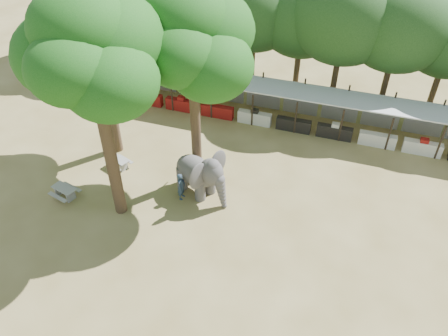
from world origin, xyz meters
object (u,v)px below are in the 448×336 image
(handler, at_px, (181,186))
(picnic_table_far, at_px, (119,162))
(yard_tree_center, at_px, (89,51))
(elephant, at_px, (201,174))
(picnic_table_near, at_px, (65,191))
(yard_tree_left, at_px, (96,25))
(yard_tree_back, at_px, (190,40))

(handler, relative_size, picnic_table_far, 1.03)
(yard_tree_center, relative_size, handler, 7.03)
(elephant, height_order, picnic_table_near, elephant)
(elephant, relative_size, handler, 2.24)
(yard_tree_center, height_order, picnic_table_near, yard_tree_center)
(yard_tree_center, bearing_deg, picnic_table_near, -175.40)
(elephant, bearing_deg, yard_tree_left, -175.86)
(picnic_table_near, bearing_deg, elephant, 35.73)
(yard_tree_left, distance_m, handler, 9.96)
(elephant, distance_m, picnic_table_near, 7.85)
(elephant, bearing_deg, yard_tree_center, -122.58)
(picnic_table_far, bearing_deg, picnic_table_near, -94.03)
(yard_tree_left, distance_m, picnic_table_near, 9.37)
(yard_tree_left, height_order, handler, yard_tree_left)
(yard_tree_center, xyz_separation_m, handler, (2.93, 1.82, -8.35))
(yard_tree_center, relative_size, picnic_table_near, 7.16)
(yard_tree_back, relative_size, picnic_table_near, 6.76)
(yard_tree_left, distance_m, yard_tree_back, 6.09)
(elephant, distance_m, picnic_table_far, 5.80)
(elephant, relative_size, picnic_table_far, 2.32)
(yard_tree_left, bearing_deg, picnic_table_near, -94.31)
(elephant, distance_m, handler, 1.32)
(elephant, bearing_deg, picnic_table_near, -134.91)
(handler, xyz_separation_m, picnic_table_near, (-6.33, -2.10, -0.39))
(yard_tree_center, relative_size, picnic_table_far, 7.27)
(picnic_table_near, relative_size, picnic_table_far, 1.02)
(yard_tree_back, bearing_deg, elephant, -59.08)
(handler, bearing_deg, yard_tree_center, 121.57)
(picnic_table_near, bearing_deg, yard_tree_center, 18.85)
(yard_tree_center, bearing_deg, handler, 31.87)
(elephant, xyz_separation_m, picnic_table_far, (-5.68, 0.57, -1.00))
(yard_tree_back, bearing_deg, picnic_table_near, -146.25)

